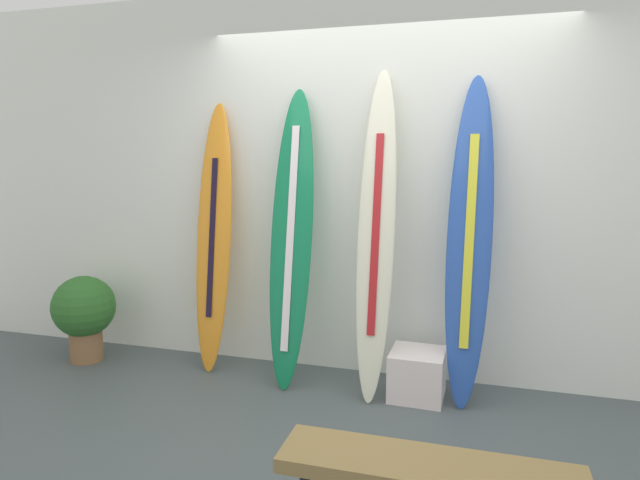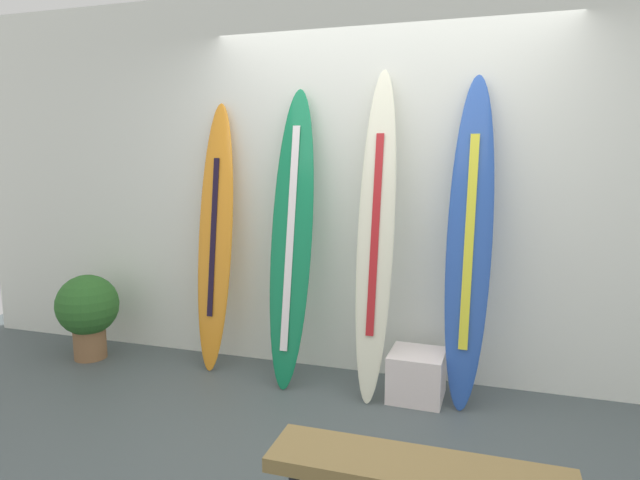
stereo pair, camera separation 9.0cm
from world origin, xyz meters
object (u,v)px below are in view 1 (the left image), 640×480
surfboard_ivory (376,236)px  bench (428,477)px  display_block_left (417,374)px  surfboard_sunset (214,239)px  potted_plant (84,311)px  surfboard_emerald (292,238)px  surfboard_cobalt (469,241)px

surfboard_ivory → bench: (0.50, -1.58, -0.69)m
surfboard_ivory → display_block_left: 0.97m
surfboard_sunset → potted_plant: 1.22m
surfboard_emerald → bench: size_ratio=1.79×
surfboard_emerald → display_block_left: bearing=-3.3°
surfboard_ivory → potted_plant: surfboard_ivory is taller
surfboard_sunset → surfboard_cobalt: 1.85m
surfboard_ivory → surfboard_sunset: bearing=175.4°
surfboard_cobalt → display_block_left: bearing=-165.1°
surfboard_cobalt → potted_plant: surfboard_cobalt is taller
surfboard_emerald → bench: surfboard_emerald is taller
surfboard_cobalt → potted_plant: bearing=-177.4°
bench → display_block_left: bearing=97.3°
display_block_left → surfboard_emerald: bearing=176.7°
surfboard_ivory → display_block_left: (0.30, -0.03, -0.92)m
potted_plant → bench: bearing=-28.0°
bench → potted_plant: bearing=152.0°
display_block_left → surfboard_sunset: bearing=175.0°
surfboard_sunset → display_block_left: surfboard_sunset is taller
surfboard_ivory → bench: bearing=-72.5°
surfboard_emerald → surfboard_cobalt: (1.20, 0.03, 0.02)m
surfboard_cobalt → display_block_left: (-0.30, -0.08, -0.91)m
display_block_left → bench: bench is taller
surfboard_sunset → surfboard_ivory: size_ratio=0.91×
surfboard_sunset → potted_plant: (-1.05, -0.19, -0.59)m
surfboard_emerald → surfboard_cobalt: bearing=1.4°
surfboard_cobalt → potted_plant: 2.98m
surfboard_ivory → surfboard_cobalt: (0.60, 0.05, -0.01)m
surfboard_sunset → display_block_left: 1.76m
surfboard_emerald → display_block_left: size_ratio=5.72×
surfboard_emerald → bench: bearing=-55.4°
display_block_left → potted_plant: bearing=-178.8°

